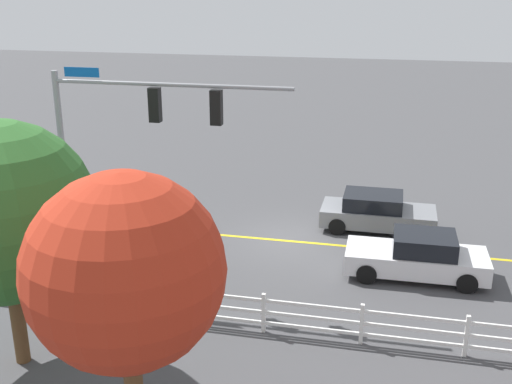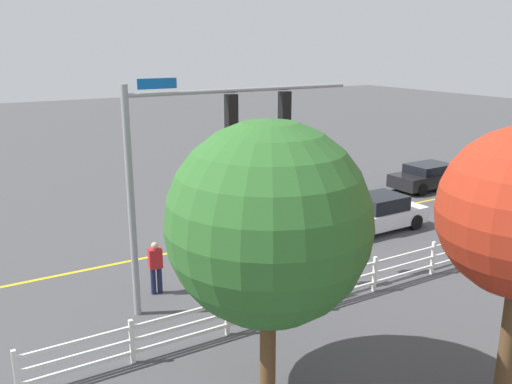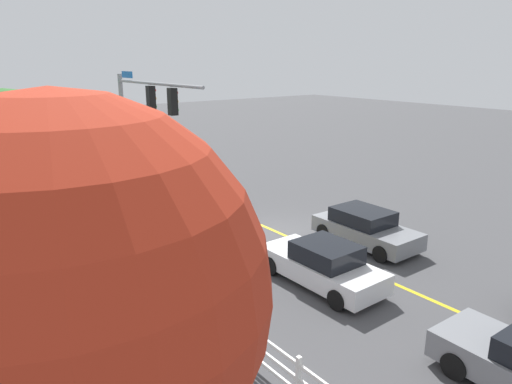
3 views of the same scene
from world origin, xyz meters
name	(u,v)px [view 1 (image 1 of 3)]	position (x,y,z in m)	size (l,w,h in m)	color
ground_plane	(289,241)	(0.00, 0.00, 0.00)	(120.00, 120.00, 0.00)	#444447
lane_center_stripe	(400,251)	(-4.00, 0.00, 0.00)	(28.00, 0.16, 0.01)	gold
signal_assembly	(125,135)	(4.36, 3.94, 4.68)	(7.31, 0.37, 6.64)	gray
car_0	(377,212)	(-3.06, -1.89, 0.70)	(4.28, 1.97, 1.42)	slate
car_2	(418,256)	(-4.51, 1.92, 0.69)	(4.45, 1.93, 1.46)	silver
pedestrian	(113,235)	(5.51, 2.96, 0.93)	(0.43, 0.30, 1.69)	#191E3F
white_rail_fence	(362,323)	(-3.00, 6.30, 0.60)	(26.10, 0.10, 1.15)	white
tree_0	(3,212)	(5.18, 8.94, 3.96)	(4.29, 4.29, 6.12)	brown
tree_1	(125,272)	(0.88, 11.75, 4.24)	(3.52, 3.52, 6.03)	brown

